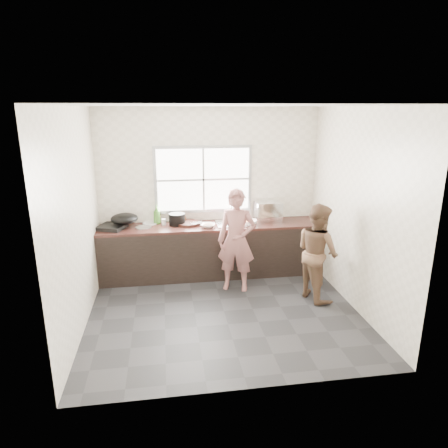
{
  "coord_description": "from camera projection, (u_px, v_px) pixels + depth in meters",
  "views": [
    {
      "loc": [
        -0.73,
        -4.85,
        2.66
      ],
      "look_at": [
        0.1,
        0.65,
        1.05
      ],
      "focal_mm": 32.0,
      "sensor_mm": 36.0,
      "label": 1
    }
  ],
  "objects": [
    {
      "name": "cutting_board",
      "position": [
        188.0,
        223.0,
        6.45
      ],
      "size": [
        0.49,
        0.49,
        0.04
      ],
      "primitive_type": "cylinder",
      "rotation": [
        0.0,
        0.0,
        -0.24
      ],
      "color": "black",
      "rests_on": "countertop"
    },
    {
      "name": "wall_left",
      "position": [
        76.0,
        221.0,
        4.82
      ],
      "size": [
        0.01,
        3.2,
        2.7
      ],
      "primitive_type": "cube",
      "color": "silver",
      "rests_on": "ground"
    },
    {
      "name": "dish_rack",
      "position": [
        268.0,
        211.0,
        6.65
      ],
      "size": [
        0.44,
        0.32,
        0.32
      ],
      "primitive_type": "cube",
      "rotation": [
        0.0,
        0.0,
        0.06
      ],
      "color": "silver",
      "rests_on": "countertop"
    },
    {
      "name": "sink",
      "position": [
        233.0,
        223.0,
        6.49
      ],
      "size": [
        0.55,
        0.45,
        0.02
      ],
      "primitive_type": "cube",
      "color": "silver",
      "rests_on": "countertop"
    },
    {
      "name": "glass_jar",
      "position": [
        164.0,
        222.0,
        6.41
      ],
      "size": [
        0.09,
        0.09,
        0.1
      ],
      "primitive_type": "cylinder",
      "rotation": [
        0.0,
        0.0,
        -0.29
      ],
      "color": "white",
      "rests_on": "countertop"
    },
    {
      "name": "person_side",
      "position": [
        317.0,
        252.0,
        5.68
      ],
      "size": [
        0.7,
        0.8,
        1.4
      ],
      "primitive_type": "imported",
      "rotation": [
        0.0,
        0.0,
        1.85
      ],
      "color": "brown",
      "rests_on": "floor"
    },
    {
      "name": "cabinet",
      "position": [
        212.0,
        251.0,
        6.57
      ],
      "size": [
        3.6,
        0.62,
        0.82
      ],
      "primitive_type": "cube",
      "color": "black",
      "rests_on": "floor"
    },
    {
      "name": "cleaver",
      "position": [
        197.0,
        223.0,
        6.38
      ],
      "size": [
        0.23,
        0.21,
        0.01
      ],
      "primitive_type": "cube",
      "rotation": [
        0.0,
        0.0,
        0.63
      ],
      "color": "silver",
      "rests_on": "cutting_board"
    },
    {
      "name": "pot_lid_left",
      "position": [
        143.0,
        227.0,
        6.28
      ],
      "size": [
        0.24,
        0.24,
        0.01
      ],
      "primitive_type": "cylinder",
      "rotation": [
        0.0,
        0.0,
        0.0
      ],
      "color": "silver",
      "rests_on": "countertop"
    },
    {
      "name": "floor",
      "position": [
        224.0,
        311.0,
        5.46
      ],
      "size": [
        3.6,
        3.2,
        0.01
      ],
      "primitive_type": "cube",
      "color": "#272729",
      "rests_on": "ground"
    },
    {
      "name": "wall_front",
      "position": [
        251.0,
        262.0,
        3.56
      ],
      "size": [
        3.6,
        0.01,
        2.7
      ],
      "primitive_type": "cube",
      "color": "beige",
      "rests_on": "ground"
    },
    {
      "name": "ceiling",
      "position": [
        224.0,
        105.0,
        4.7
      ],
      "size": [
        3.6,
        3.2,
        0.01
      ],
      "primitive_type": "cube",
      "color": "silver",
      "rests_on": "wall_back"
    },
    {
      "name": "burner",
      "position": [
        112.0,
        227.0,
        6.22
      ],
      "size": [
        0.5,
        0.5,
        0.06
      ],
      "primitive_type": "cube",
      "rotation": [
        0.0,
        0.0,
        -0.38
      ],
      "color": "black",
      "rests_on": "countertop"
    },
    {
      "name": "bottle_green",
      "position": [
        157.0,
        215.0,
        6.46
      ],
      "size": [
        0.12,
        0.12,
        0.3
      ],
      "primitive_type": "imported",
      "rotation": [
        0.0,
        0.0,
        0.02
      ],
      "color": "#3D7827",
      "rests_on": "countertop"
    },
    {
      "name": "wall_right",
      "position": [
        357.0,
        211.0,
        5.34
      ],
      "size": [
        0.01,
        3.2,
        2.7
      ],
      "primitive_type": "cube",
      "color": "beige",
      "rests_on": "ground"
    },
    {
      "name": "window_frame",
      "position": [
        203.0,
        179.0,
        6.52
      ],
      "size": [
        1.6,
        0.05,
        1.1
      ],
      "primitive_type": "cube",
      "color": "#9EA0A5",
      "rests_on": "wall_back"
    },
    {
      "name": "bowl_mince",
      "position": [
        208.0,
        226.0,
        6.29
      ],
      "size": [
        0.29,
        0.29,
        0.06
      ],
      "primitive_type": "imported",
      "rotation": [
        0.0,
        0.0,
        -0.39
      ],
      "color": "white",
      "rests_on": "countertop"
    },
    {
      "name": "plate_food",
      "position": [
        150.0,
        223.0,
        6.49
      ],
      "size": [
        0.27,
        0.27,
        0.02
      ],
      "primitive_type": "cylinder",
      "rotation": [
        0.0,
        0.0,
        -0.14
      ],
      "color": "silver",
      "rests_on": "countertop"
    },
    {
      "name": "wall_back",
      "position": [
        209.0,
        191.0,
        6.6
      ],
      "size": [
        3.6,
        0.01,
        2.7
      ],
      "primitive_type": "cube",
      "color": "silver",
      "rests_on": "ground"
    },
    {
      "name": "window_glazing",
      "position": [
        203.0,
        180.0,
        6.5
      ],
      "size": [
        1.5,
        0.01,
        1.0
      ],
      "primitive_type": "cube",
      "color": "white",
      "rests_on": "window_frame"
    },
    {
      "name": "faucet",
      "position": [
        231.0,
        212.0,
        6.64
      ],
      "size": [
        0.02,
        0.02,
        0.3
      ],
      "primitive_type": "cylinder",
      "color": "silver",
      "rests_on": "countertop"
    },
    {
      "name": "pot_lid_right",
      "position": [
        145.0,
        227.0,
        6.27
      ],
      "size": [
        0.28,
        0.28,
        0.01
      ],
      "primitive_type": "cylinder",
      "rotation": [
        0.0,
        0.0,
        -0.33
      ],
      "color": "#B6B8BD",
      "rests_on": "countertop"
    },
    {
      "name": "bottle_brown_tall",
      "position": [
        158.0,
        218.0,
        6.51
      ],
      "size": [
        0.09,
        0.09,
        0.18
      ],
      "primitive_type": "imported",
      "rotation": [
        0.0,
        0.0,
        -0.09
      ],
      "color": "#4C3613",
      "rests_on": "countertop"
    },
    {
      "name": "bowl_held",
      "position": [
        236.0,
        222.0,
        6.5
      ],
      "size": [
        0.22,
        0.22,
        0.06
      ],
      "primitive_type": "imported",
      "rotation": [
        0.0,
        0.0,
        0.21
      ],
      "color": "white",
      "rests_on": "countertop"
    },
    {
      "name": "black_pot",
      "position": [
        177.0,
        219.0,
        6.41
      ],
      "size": [
        0.27,
        0.27,
        0.19
      ],
      "primitive_type": "cylinder",
      "rotation": [
        0.0,
        0.0,
        -0.05
      ],
      "color": "black",
      "rests_on": "countertop"
    },
    {
      "name": "bowl_crabs",
      "position": [
        249.0,
        223.0,
        6.43
      ],
      "size": [
        0.25,
        0.25,
        0.07
      ],
      "primitive_type": "imported",
      "rotation": [
        0.0,
        0.0,
        -0.26
      ],
      "color": "white",
      "rests_on": "countertop"
    },
    {
      "name": "wok",
      "position": [
        124.0,
        219.0,
        6.27
      ],
      "size": [
        0.53,
        0.53,
        0.16
      ],
      "primitive_type": "ellipsoid",
      "rotation": [
        0.0,
        0.0,
        -0.29
      ],
      "color": "black",
      "rests_on": "burner"
    },
    {
      "name": "countertop",
      "position": [
        212.0,
        226.0,
        6.45
      ],
      "size": [
        3.6,
        0.64,
        0.04
      ],
      "primitive_type": "cube",
      "color": "#351A15",
      "rests_on": "cabinet"
    },
    {
      "name": "bottle_brown_short",
      "position": [
        182.0,
        217.0,
        6.57
      ],
      "size": [
        0.16,
        0.16,
        0.16
      ],
      "primitive_type": "imported",
      "rotation": [
        0.0,
        0.0,
        -0.42
      ],
      "color": "#502814",
      "rests_on": "countertop"
    },
    {
      "name": "woman",
      "position": [
        236.0,
        244.0,
        5.95
      ],
      "size": [
        0.61,
        0.5,
        1.45
      ],
      "primitive_type": "imported",
      "rotation": [
        0.0,
        0.0,
        -0.32
      ],
      "color": "#A46662",
      "rests_on": "floor"
    }
  ]
}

